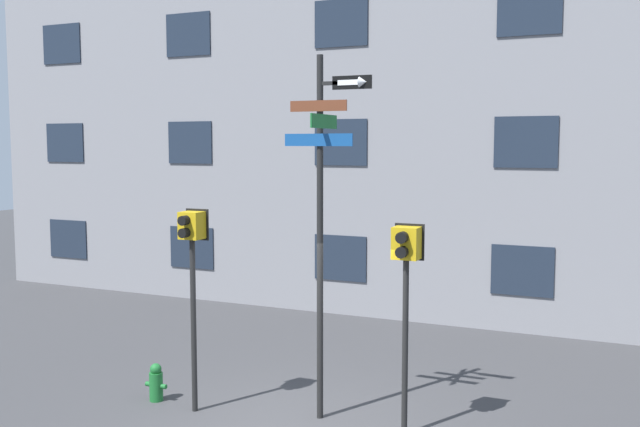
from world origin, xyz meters
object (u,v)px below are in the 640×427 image
object	(u,v)px
street_sign_pole	(323,207)
fire_hydrant	(156,383)
pedestrian_signal_right	(406,269)
pedestrian_signal_left	(192,255)

from	to	relation	value
street_sign_pole	fire_hydrant	world-z (taller)	street_sign_pole
fire_hydrant	pedestrian_signal_right	bearing A→B (deg)	4.62
street_sign_pole	pedestrian_signal_left	distance (m)	2.01
pedestrian_signal_right	fire_hydrant	distance (m)	4.29
pedestrian_signal_left	pedestrian_signal_right	xyz separation A→B (m)	(3.03, 0.42, -0.05)
pedestrian_signal_right	fire_hydrant	xyz separation A→B (m)	(-3.80, -0.31, -1.96)
pedestrian_signal_right	fire_hydrant	size ratio (longest dim) A/B	4.91
street_sign_pole	fire_hydrant	size ratio (longest dim) A/B	8.81
pedestrian_signal_right	fire_hydrant	bearing A→B (deg)	-175.38
street_sign_pole	pedestrian_signal_right	world-z (taller)	street_sign_pole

